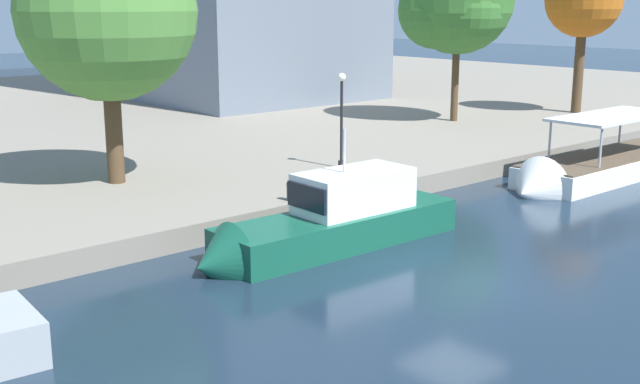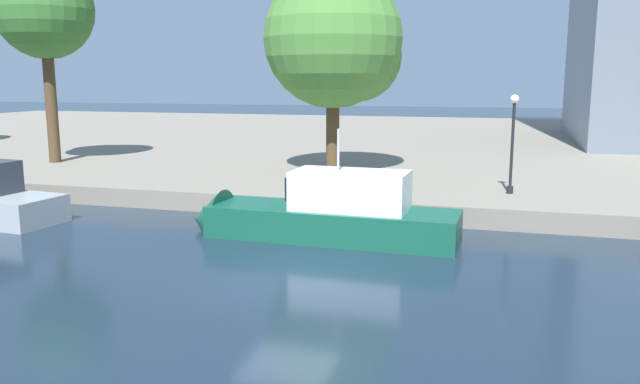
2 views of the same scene
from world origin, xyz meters
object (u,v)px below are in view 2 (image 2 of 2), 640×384
object	(u,v)px
motor_yacht_2	(317,218)
tree_3	(336,41)
tree_4	(39,6)
mooring_bollard_0	(368,190)
lamp_post	(513,138)

from	to	relation	value
motor_yacht_2	tree_3	bearing A→B (deg)	-77.15
motor_yacht_2	tree_4	size ratio (longest dim) A/B	0.87
mooring_bollard_0	tree_3	xyz separation A→B (m)	(-3.10, 6.90, 5.99)
tree_3	tree_4	world-z (taller)	tree_4
tree_4	motor_yacht_2	bearing A→B (deg)	-26.89
motor_yacht_2	tree_3	xyz separation A→B (m)	(-1.99, 10.04, 6.50)
motor_yacht_2	mooring_bollard_0	bearing A→B (deg)	-107.79
mooring_bollard_0	lamp_post	distance (m)	6.32
lamp_post	tree_4	xyz separation A→B (m)	(-24.60, 3.11, 6.19)
motor_yacht_2	lamp_post	distance (m)	9.15
motor_yacht_2	tree_4	xyz separation A→B (m)	(-18.25, 9.26, 8.56)
mooring_bollard_0	tree_4	size ratio (longest dim) A/B	0.07
motor_yacht_2	tree_3	size ratio (longest dim) A/B	0.97
tree_4	mooring_bollard_0	bearing A→B (deg)	-17.54
motor_yacht_2	tree_4	distance (m)	22.18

